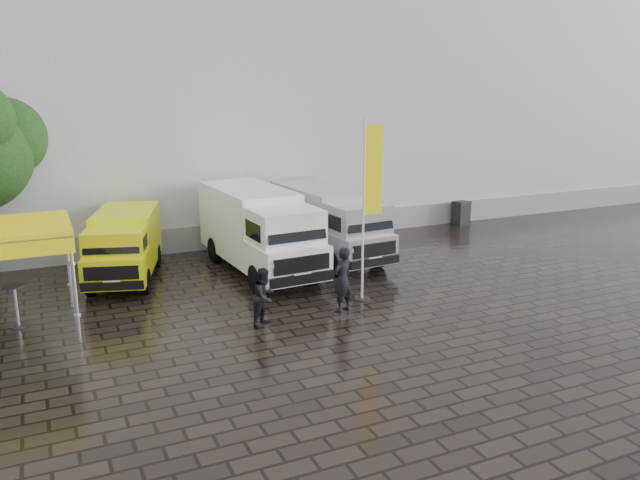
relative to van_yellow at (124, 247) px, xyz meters
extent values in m
plane|color=black|center=(6.65, -5.14, -1.13)|extent=(120.00, 120.00, 0.00)
cube|color=silver|center=(8.65, 10.86, 4.87)|extent=(44.00, 16.00, 12.00)
cube|color=gray|center=(8.65, 2.81, -0.63)|extent=(44.00, 0.15, 1.00)
cylinder|color=silver|center=(-1.86, -2.14, 0.25)|extent=(0.10, 0.10, 2.77)
cylinder|color=silver|center=(-1.86, -4.92, 0.25)|extent=(0.10, 0.10, 2.77)
cube|color=yellow|center=(-3.25, -3.53, 1.74)|extent=(2.98, 2.98, 0.12)
cube|color=yellow|center=(-3.25, -5.00, 1.44)|extent=(2.93, 0.04, 0.40)
cylinder|color=black|center=(6.33, -5.15, -1.11)|extent=(0.50, 0.50, 0.04)
cylinder|color=white|center=(6.33, -5.15, 1.64)|extent=(0.07, 0.07, 5.54)
cube|color=#FFE90D|center=(6.66, -5.15, 2.86)|extent=(0.60, 0.03, 2.66)
cylinder|color=black|center=(-3.30, -3.25, -0.53)|extent=(0.60, 0.60, 1.21)
cube|color=black|center=(15.65, 2.28, -0.57)|extent=(0.73, 0.73, 1.12)
imported|color=black|center=(5.32, -5.82, -0.17)|extent=(0.82, 0.69, 1.93)
imported|color=black|center=(2.90, -5.87, -0.32)|extent=(1.00, 0.96, 1.63)
camera|label=1|loc=(-2.45, -21.22, 5.31)|focal=35.00mm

